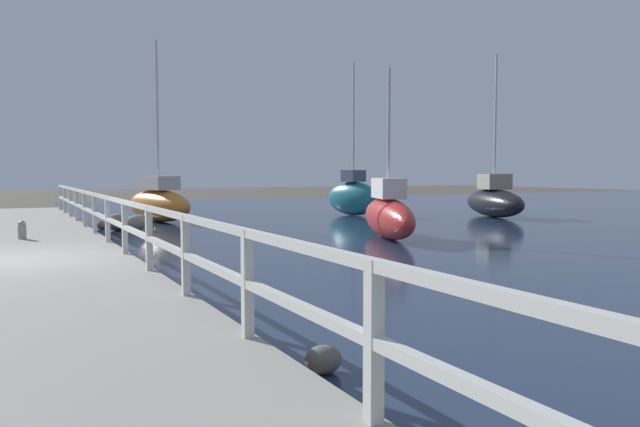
% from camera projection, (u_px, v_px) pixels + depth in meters
% --- Properties ---
extents(ground_plane, '(120.00, 120.00, 0.00)m').
position_uv_depth(ground_plane, '(8.00, 278.00, 11.32)').
color(ground_plane, '#4C473D').
extents(dock_walkway, '(4.35, 36.00, 0.32)m').
position_uv_depth(dock_walkway, '(8.00, 269.00, 11.31)').
color(dock_walkway, '#9E998E').
rests_on(dock_walkway, ground).
extents(railing, '(0.10, 32.50, 1.05)m').
position_uv_depth(railing, '(125.00, 218.00, 12.19)').
color(railing, silver).
rests_on(railing, dock_walkway).
extents(boulder_water_edge, '(0.36, 0.33, 0.27)m').
position_uv_depth(boulder_water_edge, '(102.00, 225.00, 20.85)').
color(boulder_water_edge, '#666056').
rests_on(boulder_water_edge, ground).
extents(boulder_near_dock, '(0.76, 0.68, 0.57)m').
position_uv_depth(boulder_near_dock, '(118.00, 222.00, 20.33)').
color(boulder_near_dock, slate).
rests_on(boulder_near_dock, ground).
extents(boulder_downstream, '(0.36, 0.33, 0.27)m').
position_uv_depth(boulder_downstream, '(323.00, 360.00, 5.92)').
color(boulder_downstream, '#666056').
rests_on(boulder_downstream, ground).
extents(boulder_far_strip, '(0.70, 0.63, 0.53)m').
position_uv_depth(boulder_far_strip, '(136.00, 223.00, 20.14)').
color(boulder_far_strip, gray).
rests_on(boulder_far_strip, ground).
extents(mooring_bollard, '(0.19, 0.19, 0.44)m').
position_uv_depth(mooring_bollard, '(22.00, 230.00, 14.87)').
color(mooring_bollard, gray).
rests_on(mooring_bollard, dock_walkway).
extents(sailboat_red, '(2.70, 5.04, 4.89)m').
position_uv_depth(sailboat_red, '(388.00, 214.00, 18.05)').
color(sailboat_red, red).
rests_on(sailboat_red, water_surface).
extents(sailboat_black, '(3.04, 5.24, 6.84)m').
position_uv_depth(sailboat_black, '(494.00, 201.00, 26.54)').
color(sailboat_black, black).
rests_on(sailboat_black, water_surface).
extents(sailboat_teal, '(1.70, 3.32, 6.67)m').
position_uv_depth(sailboat_teal, '(353.00, 197.00, 27.51)').
color(sailboat_teal, '#1E707A').
rests_on(sailboat_teal, water_surface).
extents(sailboat_orange, '(2.28, 4.77, 6.93)m').
position_uv_depth(sailboat_orange, '(159.00, 203.00, 24.08)').
color(sailboat_orange, orange).
rests_on(sailboat_orange, water_surface).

